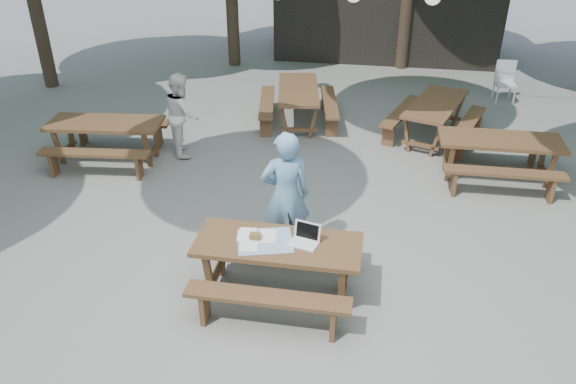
# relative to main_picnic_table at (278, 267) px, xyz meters

# --- Properties ---
(ground) EXTENTS (80.00, 80.00, 0.00)m
(ground) POSITION_rel_main_picnic_table_xyz_m (0.54, 0.75, -0.39)
(ground) COLOR slate
(ground) RESTS_ON ground
(pavilion) EXTENTS (6.00, 3.00, 2.80)m
(pavilion) POSITION_rel_main_picnic_table_xyz_m (1.04, 11.25, 1.01)
(pavilion) COLOR black
(pavilion) RESTS_ON ground
(main_picnic_table) EXTENTS (2.00, 1.58, 0.75)m
(main_picnic_table) POSITION_rel_main_picnic_table_xyz_m (0.00, 0.00, 0.00)
(main_picnic_table) COLOR #4F381B
(main_picnic_table) RESTS_ON ground
(picnic_table_nw) EXTENTS (2.07, 1.77, 0.75)m
(picnic_table_nw) POSITION_rel_main_picnic_table_xyz_m (-3.72, 3.13, 0.00)
(picnic_table_nw) COLOR #4F381B
(picnic_table_nw) RESTS_ON ground
(picnic_table_ne) EXTENTS (2.01, 1.61, 0.75)m
(picnic_table_ne) POSITION_rel_main_picnic_table_xyz_m (3.09, 3.58, 0.00)
(picnic_table_ne) COLOR #4F381B
(picnic_table_ne) RESTS_ON ground
(picnic_table_far_w) EXTENTS (1.88, 2.14, 0.75)m
(picnic_table_far_w) POSITION_rel_main_picnic_table_xyz_m (-0.61, 5.48, 0.00)
(picnic_table_far_w) COLOR #4F381B
(picnic_table_far_w) RESTS_ON ground
(picnic_table_far_e) EXTENTS (2.11, 2.31, 0.75)m
(picnic_table_far_e) POSITION_rel_main_picnic_table_xyz_m (2.13, 5.12, 0.00)
(picnic_table_far_e) COLOR #4F381B
(picnic_table_far_e) RESTS_ON ground
(woman) EXTENTS (0.76, 0.61, 1.80)m
(woman) POSITION_rel_main_picnic_table_xyz_m (-0.06, 0.86, 0.51)
(woman) COLOR #6C9EC6
(woman) RESTS_ON ground
(second_person) EXTENTS (0.84, 0.92, 1.53)m
(second_person) POSITION_rel_main_picnic_table_xyz_m (-2.47, 3.68, 0.38)
(second_person) COLOR white
(second_person) RESTS_ON ground
(plastic_chair) EXTENTS (0.47, 0.47, 0.90)m
(plastic_chair) POSITION_rel_main_picnic_table_xyz_m (3.83, 7.55, -0.13)
(plastic_chair) COLOR silver
(plastic_chair) RESTS_ON ground
(laptop) EXTENTS (0.38, 0.33, 0.24)m
(laptop) POSITION_rel_main_picnic_table_xyz_m (0.32, 0.06, 0.42)
(laptop) COLOR white
(laptop) RESTS_ON main_picnic_table
(tabletop_clutter) EXTENTS (0.77, 0.70, 0.08)m
(tabletop_clutter) POSITION_rel_main_picnic_table_xyz_m (-0.19, 0.01, 0.37)
(tabletop_clutter) COLOR #3268AC
(tabletop_clutter) RESTS_ON main_picnic_table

